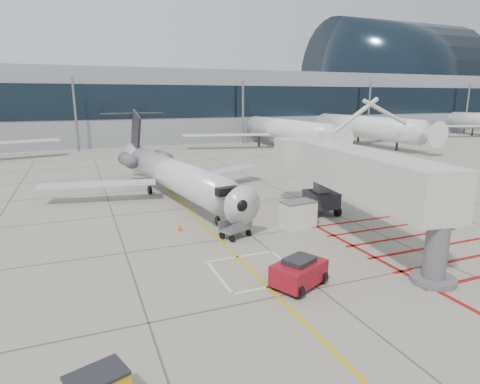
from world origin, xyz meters
name	(u,v)px	position (x,y,z in m)	size (l,w,h in m)	color
ground_plane	(280,258)	(0.00, 0.00, 0.00)	(260.00, 260.00, 0.00)	gray
regional_jet	(181,161)	(-2.19, 13.54, 3.68)	(22.24, 28.05, 7.35)	silver
jet_bridge	(366,182)	(6.29, 0.78, 3.72)	(8.80, 18.58, 7.43)	silver
pushback_tug	(299,271)	(-0.79, -3.43, 0.76)	(2.62, 1.64, 1.53)	maroon
baggage_cart	(235,228)	(-1.09, 4.09, 0.61)	(1.92, 1.21, 1.21)	slate
ground_power_unit	(298,214)	(3.77, 4.53, 0.91)	(2.31, 1.34, 1.83)	white
cone_nose	(180,227)	(-4.08, 6.79, 0.22)	(0.32, 0.32, 0.44)	#EB470C
cone_side	(254,214)	(1.80, 7.62, 0.28)	(0.41, 0.41, 0.57)	orange
terminal_building	(173,106)	(10.00, 70.00, 7.00)	(180.00, 28.00, 14.00)	gray
terminal_glass_band	(190,102)	(10.00, 55.95, 8.00)	(180.00, 0.10, 6.00)	black
terminal_dome	(392,77)	(70.00, 70.00, 14.00)	(40.00, 28.00, 28.00)	black
bg_aircraft_c	(278,115)	(23.49, 46.00, 5.68)	(34.09, 37.87, 11.36)	silver
bg_aircraft_d	(354,112)	(39.89, 46.00, 5.99)	(35.97, 39.96, 11.99)	silver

